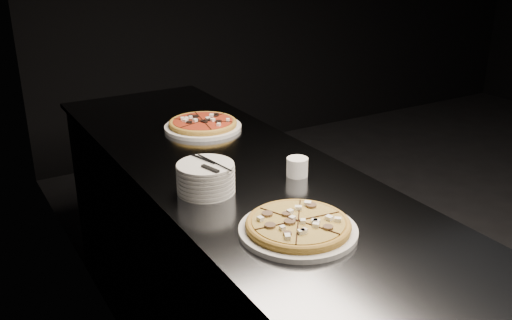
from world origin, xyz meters
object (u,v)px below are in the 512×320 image
plate_stack (206,178)px  pizza_tomato (203,124)px  counter (239,273)px  cutlery (209,164)px  ramekin (297,166)px  pizza_mushroom (298,226)px

plate_stack → pizza_tomato: bearing=65.3°
pizza_tomato → counter: bearing=-100.2°
plate_stack → cutlery: 0.06m
ramekin → pizza_tomato: bearing=95.5°
pizza_mushroom → cutlery: (-0.10, 0.38, 0.08)m
plate_stack → ramekin: (0.34, -0.04, -0.01)m
pizza_mushroom → pizza_tomato: size_ratio=0.90×
counter → ramekin: (0.15, -0.17, 0.50)m
counter → ramekin: ramekin is taller
pizza_tomato → pizza_mushroom: bearing=-99.9°
counter → plate_stack: 0.56m
plate_stack → cutlery: bearing=-62.4°
counter → pizza_tomato: size_ratio=6.28×
cutlery → ramekin: size_ratio=2.68×
cutlery → counter: bearing=22.6°
ramekin → counter: bearing=131.0°
counter → plate_stack: bearing=-146.4°
counter → pizza_tomato: pizza_tomato is taller
plate_stack → cutlery: (0.01, -0.01, 0.05)m
plate_stack → cutlery: size_ratio=0.93×
pizza_mushroom → ramekin: bearing=56.0°
ramekin → plate_stack: bearing=172.9°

